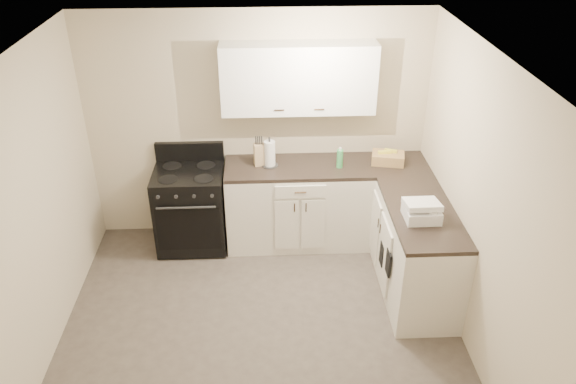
{
  "coord_description": "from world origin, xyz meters",
  "views": [
    {
      "loc": [
        0.06,
        -3.74,
        3.65
      ],
      "look_at": [
        0.28,
        0.85,
        1.0
      ],
      "focal_mm": 35.0,
      "sensor_mm": 36.0,
      "label": 1
    }
  ],
  "objects_px": {
    "stove": "(191,208)",
    "paper_towel": "(270,154)",
    "countertop_grill": "(421,213)",
    "knife_block": "(259,155)",
    "wicker_basket": "(388,158)"
  },
  "relations": [
    {
      "from": "stove",
      "to": "knife_block",
      "type": "height_order",
      "value": "knife_block"
    },
    {
      "from": "countertop_grill",
      "to": "wicker_basket",
      "type": "bearing_deg",
      "value": 93.38
    },
    {
      "from": "paper_towel",
      "to": "wicker_basket",
      "type": "height_order",
      "value": "paper_towel"
    },
    {
      "from": "stove",
      "to": "paper_towel",
      "type": "xyz_separation_m",
      "value": [
        0.86,
        0.04,
        0.62
      ]
    },
    {
      "from": "paper_towel",
      "to": "countertop_grill",
      "type": "distance_m",
      "value": 1.72
    },
    {
      "from": "knife_block",
      "to": "countertop_grill",
      "type": "height_order",
      "value": "knife_block"
    },
    {
      "from": "stove",
      "to": "paper_towel",
      "type": "distance_m",
      "value": 1.06
    },
    {
      "from": "countertop_grill",
      "to": "paper_towel",
      "type": "bearing_deg",
      "value": 139.84
    },
    {
      "from": "stove",
      "to": "knife_block",
      "type": "relative_size",
      "value": 3.75
    },
    {
      "from": "knife_block",
      "to": "countertop_grill",
      "type": "bearing_deg",
      "value": -46.62
    },
    {
      "from": "knife_block",
      "to": "paper_towel",
      "type": "height_order",
      "value": "paper_towel"
    },
    {
      "from": "stove",
      "to": "countertop_grill",
      "type": "distance_m",
      "value": 2.49
    },
    {
      "from": "paper_towel",
      "to": "countertop_grill",
      "type": "relative_size",
      "value": 0.92
    },
    {
      "from": "wicker_basket",
      "to": "paper_towel",
      "type": "bearing_deg",
      "value": -179.73
    },
    {
      "from": "stove",
      "to": "countertop_grill",
      "type": "height_order",
      "value": "countertop_grill"
    }
  ]
}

